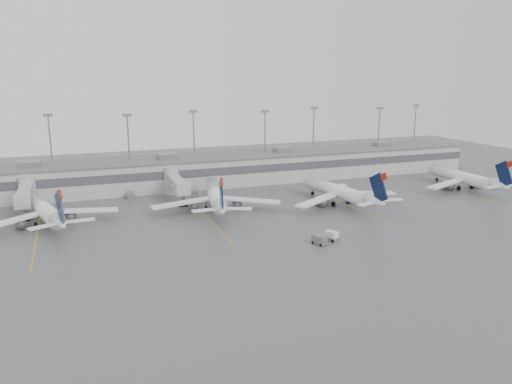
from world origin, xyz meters
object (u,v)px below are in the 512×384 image
object	(u,v)px
jet_far_left	(45,210)
jet_far_right	(465,178)
jet_mid_right	(340,191)
jet_mid_left	(216,196)
baggage_tug	(331,237)

from	to	relation	value
jet_far_left	jet_far_right	size ratio (longest dim) A/B	1.00
jet_mid_right	jet_far_right	size ratio (longest dim) A/B	1.01
jet_far_left	jet_far_right	world-z (taller)	jet_far_left
jet_mid_left	baggage_tug	world-z (taller)	jet_mid_left
jet_far_right	jet_mid_right	bearing A→B (deg)	-175.29
jet_far_right	baggage_tug	xyz separation A→B (m)	(-55.42, -25.67, -2.54)
jet_mid_left	baggage_tug	xyz separation A→B (m)	(14.76, -28.78, -2.67)
jet_far_left	jet_far_right	xyz separation A→B (m)	(106.96, -3.86, -0.05)
baggage_tug	jet_mid_left	bearing A→B (deg)	95.17
jet_far_left	baggage_tug	xyz separation A→B (m)	(51.54, -29.53, -2.59)
jet_mid_left	jet_far_right	world-z (taller)	jet_mid_left
jet_far_left	jet_mid_right	distance (m)	66.65
jet_far_right	baggage_tug	world-z (taller)	jet_far_right
jet_mid_right	baggage_tug	xyz separation A→B (m)	(-14.79, -22.97, -2.59)
jet_far_left	jet_mid_right	world-z (taller)	jet_far_left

